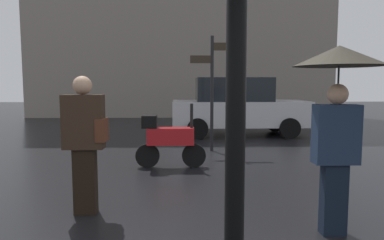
# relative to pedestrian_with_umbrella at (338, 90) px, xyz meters

# --- Properties ---
(pedestrian_with_umbrella) EXTENTS (0.93, 0.93, 2.00)m
(pedestrian_with_umbrella) POSITION_rel_pedestrian_with_umbrella_xyz_m (0.00, 0.00, 0.00)
(pedestrian_with_umbrella) COLOR black
(pedestrian_with_umbrella) RESTS_ON ground
(pedestrian_with_bag) EXTENTS (0.52, 0.24, 1.70)m
(pedestrian_with_bag) POSITION_rel_pedestrian_with_umbrella_xyz_m (-2.79, 0.70, -0.58)
(pedestrian_with_bag) COLOR black
(pedestrian_with_bag) RESTS_ON ground
(parked_scooter) EXTENTS (1.35, 0.32, 1.23)m
(parked_scooter) POSITION_rel_pedestrian_with_umbrella_xyz_m (-1.87, 3.11, -0.99)
(parked_scooter) COLOR black
(parked_scooter) RESTS_ON ground
(parked_car_left) EXTENTS (4.18, 1.84, 1.81)m
(parked_car_left) POSITION_rel_pedestrian_with_umbrella_xyz_m (0.15, 7.44, -0.63)
(parked_car_left) COLOR silver
(parked_car_left) RESTS_ON ground
(street_signpost) EXTENTS (1.08, 0.08, 2.74)m
(street_signpost) POSITION_rel_pedestrian_with_umbrella_xyz_m (-0.88, 4.81, 0.12)
(street_signpost) COLOR black
(street_signpost) RESTS_ON ground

